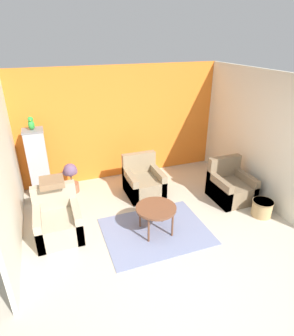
# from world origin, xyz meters

# --- Properties ---
(ground_plane) EXTENTS (20.00, 20.00, 0.00)m
(ground_plane) POSITION_xyz_m (0.00, 0.00, 0.00)
(ground_plane) COLOR beige
(ground_plane) RESTS_ON ground
(wall_back_accent) EXTENTS (4.70, 0.06, 2.55)m
(wall_back_accent) POSITION_xyz_m (0.00, 3.29, 1.27)
(wall_back_accent) COLOR orange
(wall_back_accent) RESTS_ON ground_plane
(wall_left) EXTENTS (0.06, 3.26, 2.55)m
(wall_left) POSITION_xyz_m (-2.32, 1.63, 1.27)
(wall_left) COLOR beige
(wall_left) RESTS_ON ground_plane
(wall_right) EXTENTS (0.06, 3.26, 2.55)m
(wall_right) POSITION_xyz_m (2.32, 1.63, 1.27)
(wall_right) COLOR beige
(wall_right) RESTS_ON ground_plane
(area_rug) EXTENTS (1.78, 1.40, 0.01)m
(area_rug) POSITION_xyz_m (-0.10, 0.92, 0.01)
(area_rug) COLOR slate
(area_rug) RESTS_ON ground_plane
(coffee_table) EXTENTS (0.69, 0.69, 0.50)m
(coffee_table) POSITION_xyz_m (-0.10, 0.92, 0.45)
(coffee_table) COLOR brown
(coffee_table) RESTS_ON ground_plane
(armchair_left) EXTENTS (0.73, 0.79, 0.83)m
(armchair_left) POSITION_xyz_m (-1.68, 1.41, 0.27)
(armchair_left) COLOR tan
(armchair_left) RESTS_ON ground_plane
(armchair_right) EXTENTS (0.73, 0.79, 0.83)m
(armchair_right) POSITION_xyz_m (1.75, 1.40, 0.27)
(armchair_right) COLOR #7A664C
(armchair_right) RESTS_ON ground_plane
(armchair_middle) EXTENTS (0.73, 0.79, 0.83)m
(armchair_middle) POSITION_xyz_m (0.14, 2.22, 0.27)
(armchair_middle) COLOR #8E7A5B
(armchair_middle) RESTS_ON ground_plane
(birdcage) EXTENTS (0.47, 0.47, 1.47)m
(birdcage) POSITION_xyz_m (-1.89, 2.86, 0.72)
(birdcage) COLOR slate
(birdcage) RESTS_ON ground_plane
(parrot) EXTENTS (0.12, 0.22, 0.27)m
(parrot) POSITION_xyz_m (-1.89, 2.86, 1.59)
(parrot) COLOR green
(parrot) RESTS_ON birdcage
(potted_plant) EXTENTS (0.31, 0.29, 0.66)m
(potted_plant) POSITION_xyz_m (-1.29, 2.83, 0.37)
(potted_plant) COLOR brown
(potted_plant) RESTS_ON ground_plane
(wicker_basket) EXTENTS (0.39, 0.39, 0.31)m
(wicker_basket) POSITION_xyz_m (1.96, 0.67, 0.17)
(wicker_basket) COLOR tan
(wicker_basket) RESTS_ON ground_plane
(throw_pillow) EXTENTS (0.39, 0.39, 0.10)m
(throw_pillow) POSITION_xyz_m (-1.68, 1.70, 0.88)
(throw_pillow) COLOR #846647
(throw_pillow) RESTS_ON armchair_left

